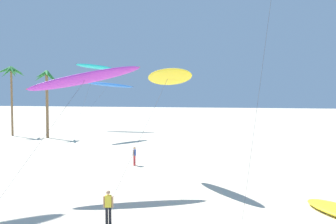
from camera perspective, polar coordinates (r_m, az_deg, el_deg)
name	(u,v)px	position (r m, az deg, el deg)	size (l,w,h in m)	color
palm_tree_0	(11,76)	(59.84, -22.64, 5.08)	(4.81, 4.56, 10.23)	olive
palm_tree_1	(47,84)	(55.32, -17.88, 4.12)	(3.51, 3.97, 9.48)	olive
flying_kite_0	(168,77)	(26.85, 0.00, 5.31)	(5.10, 9.66, 8.32)	yellow
flying_kite_2	(108,85)	(64.50, -9.00, 4.11)	(8.99, 8.24, 8.52)	blue
flying_kite_4	(96,67)	(53.33, -10.87, 6.73)	(4.44, 12.41, 10.46)	#19B2B7
flying_kite_5	(86,78)	(25.07, -12.37, 5.03)	(6.74, 9.48, 8.58)	purple
person_foreground_walker	(108,206)	(19.20, -9.02, -13.82)	(0.51, 0.24, 1.67)	black
person_near_right	(134,155)	(33.44, -5.11, -6.54)	(0.22, 0.51, 1.65)	red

